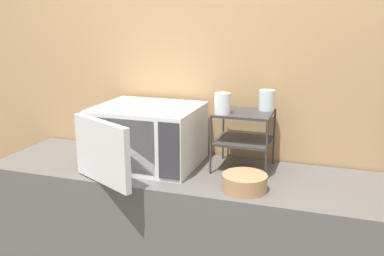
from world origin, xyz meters
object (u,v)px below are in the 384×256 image
Objects in this scene: microwave at (146,136)px; dish_rack at (244,128)px; glass_front_left at (222,103)px; glass_back_right at (267,100)px; bowl at (245,183)px.

dish_rack is (0.48, 0.09, 0.06)m from microwave.
glass_front_left is 0.24m from glass_back_right.
glass_front_left is 1.00× the size of glass_back_right.
microwave is at bearing -168.82° from dish_rack.
glass_front_left reaches higher than bowl.
microwave is 0.49m from dish_rack.
glass_back_right is (0.09, 0.08, 0.13)m from dish_rack.
glass_back_right is at bearing 85.33° from bowl.
glass_front_left is (0.39, 0.02, 0.19)m from microwave.
dish_rack is 0.17m from glass_front_left.
microwave is 0.43m from glass_front_left.
glass_back_right reaches higher than microwave.
glass_front_left is at bearing -141.64° from glass_back_right.
bowl is at bearing -17.59° from microwave.
glass_back_right is at bearing 39.15° from dish_rack.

